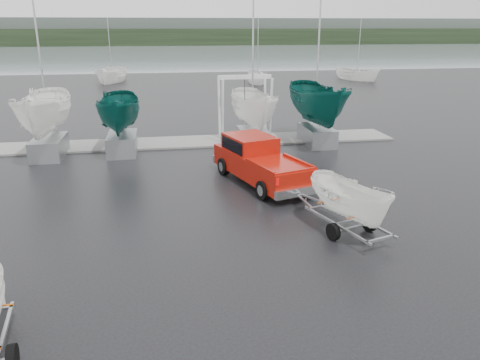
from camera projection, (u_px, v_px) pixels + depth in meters
ground_plane at (158, 229)px, 16.89m from camera, size 120.00×120.00×0.00m
lake at (156, 57)px, 110.50m from camera, size 300.00×300.00×0.00m
dock at (157, 143)px, 29.04m from camera, size 30.00×3.00×0.12m
treeline at (156, 37)px, 175.07m from camera, size 300.00×8.00×6.00m
far_hill at (155, 31)px, 181.94m from camera, size 300.00×6.00×10.00m
pickup_truck at (258, 159)px, 21.80m from camera, size 3.82×6.51×2.05m
trailer_hitched at (352, 168)px, 15.79m from camera, size 2.19×3.79×4.41m
boat_hoist at (245, 99)px, 29.11m from camera, size 3.30×2.18×4.12m
keelboat_0 at (41, 82)px, 24.96m from camera, size 2.58×3.20×10.76m
keelboat_1 at (118, 89)px, 25.92m from camera, size 2.31×3.20×7.25m
keelboat_2 at (254, 85)px, 26.93m from camera, size 2.36×3.20×10.53m
keelboat_3 at (320, 74)px, 27.69m from camera, size 2.69×3.20×10.87m
moored_boat_1 at (113, 82)px, 61.19m from camera, size 3.64×3.70×12.04m
moored_boat_2 at (258, 83)px, 59.96m from camera, size 2.75×2.81×11.30m
moored_boat_3 at (357, 80)px, 63.54m from camera, size 3.74×3.77×11.68m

